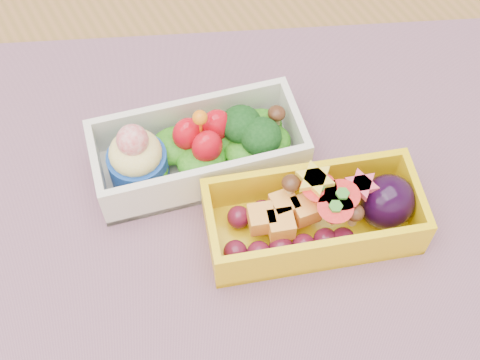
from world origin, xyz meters
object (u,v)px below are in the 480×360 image
bento_white (197,150)px  bento_yellow (318,215)px  table (214,268)px  placemat (235,210)px

bento_white → bento_yellow: 0.12m
table → placemat: size_ratio=2.13×
table → bento_white: size_ratio=5.98×
bento_white → bento_yellow: bento_white is taller
placemat → bento_yellow: bento_yellow is taller
table → bento_yellow: bearing=-35.1°
bento_yellow → placemat: bearing=153.7°
placemat → bento_yellow: (0.05, -0.05, 0.03)m
placemat → bento_yellow: bearing=-45.2°
placemat → bento_white: 0.06m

